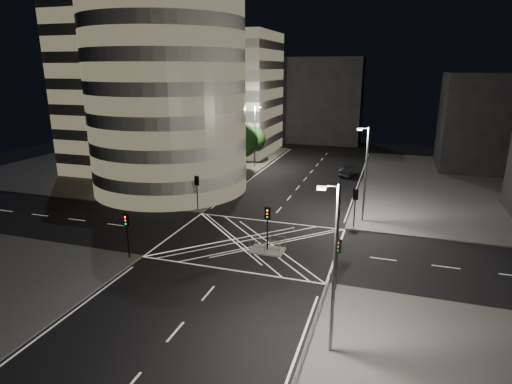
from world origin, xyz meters
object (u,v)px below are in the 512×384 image
(traffic_signal_nl, at_px, (127,228))
(street_lamp_left_near, at_px, (210,155))
(traffic_signal_island, at_px, (268,221))
(sedan, at_px, (348,171))
(traffic_signal_nr, at_px, (337,255))
(traffic_signal_fr, at_px, (355,201))
(street_lamp_right_far, at_px, (365,171))
(street_lamp_right_near, at_px, (334,265))
(street_lamp_left_far, at_px, (255,134))
(traffic_signal_fl, at_px, (197,187))
(central_island, at_px, (267,250))

(traffic_signal_nl, xyz_separation_m, street_lamp_left_near, (-0.64, 18.80, 2.63))
(traffic_signal_island, xyz_separation_m, sedan, (3.86, 30.40, -2.15))
(traffic_signal_nr, xyz_separation_m, street_lamp_left_near, (-18.24, 18.80, 2.63))
(traffic_signal_fr, xyz_separation_m, street_lamp_right_far, (0.64, 2.20, 2.63))
(street_lamp_left_near, height_order, street_lamp_right_near, same)
(traffic_signal_nl, bearing_deg, street_lamp_left_far, 90.99)
(traffic_signal_fl, relative_size, traffic_signal_nl, 1.00)
(central_island, bearing_deg, street_lamp_left_near, 130.27)
(traffic_signal_nr, relative_size, sedan, 0.86)
(traffic_signal_island, bearing_deg, street_lamp_left_near, 130.27)
(traffic_signal_island, height_order, street_lamp_right_near, street_lamp_right_near)
(traffic_signal_fl, xyz_separation_m, street_lamp_right_far, (18.24, 2.20, 2.63))
(street_lamp_left_near, bearing_deg, street_lamp_right_near, -54.03)
(traffic_signal_island, distance_m, street_lamp_right_near, 14.78)
(traffic_signal_fl, height_order, traffic_signal_nr, same)
(traffic_signal_island, bearing_deg, street_lamp_right_far, 54.70)
(traffic_signal_island, relative_size, street_lamp_right_near, 0.40)
(traffic_signal_fr, relative_size, street_lamp_left_near, 0.40)
(central_island, relative_size, traffic_signal_nr, 0.75)
(traffic_signal_nr, xyz_separation_m, street_lamp_right_far, (0.64, 15.80, 2.63))
(traffic_signal_nl, bearing_deg, street_lamp_left_near, 91.94)
(traffic_signal_nl, bearing_deg, street_lamp_right_near, -21.55)
(central_island, bearing_deg, traffic_signal_island, 0.00)
(traffic_signal_nl, bearing_deg, traffic_signal_island, 26.14)
(traffic_signal_fl, distance_m, traffic_signal_island, 13.62)
(sedan, bearing_deg, street_lamp_left_far, 8.37)
(central_island, height_order, street_lamp_right_near, street_lamp_right_near)
(traffic_signal_fr, relative_size, traffic_signal_nr, 1.00)
(traffic_signal_island, distance_m, street_lamp_right_far, 13.13)
(traffic_signal_fl, height_order, street_lamp_left_near, street_lamp_left_near)
(traffic_signal_fr, distance_m, traffic_signal_island, 10.73)
(street_lamp_right_far, relative_size, street_lamp_right_near, 1.00)
(street_lamp_left_near, height_order, street_lamp_left_far, same)
(traffic_signal_nl, distance_m, street_lamp_right_far, 24.27)
(street_lamp_left_far, distance_m, sedan, 16.06)
(traffic_signal_island, height_order, street_lamp_right_far, street_lamp_right_far)
(street_lamp_left_far, relative_size, street_lamp_right_far, 1.00)
(central_island, height_order, traffic_signal_nl, traffic_signal_nl)
(traffic_signal_nr, xyz_separation_m, street_lamp_left_far, (-18.24, 36.80, 2.63))
(traffic_signal_nl, bearing_deg, traffic_signal_fr, 37.69)
(traffic_signal_fl, distance_m, street_lamp_right_near, 27.79)
(traffic_signal_fl, height_order, street_lamp_right_near, street_lamp_right_near)
(traffic_signal_nr, bearing_deg, traffic_signal_nl, 180.00)
(traffic_signal_nr, bearing_deg, street_lamp_right_far, 87.70)
(traffic_signal_fr, height_order, street_lamp_left_near, street_lamp_left_near)
(traffic_signal_fl, bearing_deg, street_lamp_left_near, 96.97)
(traffic_signal_island, xyz_separation_m, street_lamp_left_near, (-11.44, 13.50, 2.63))
(traffic_signal_nr, bearing_deg, central_island, 142.07)
(traffic_signal_fl, bearing_deg, traffic_signal_nl, -90.00)
(central_island, height_order, street_lamp_left_near, street_lamp_left_near)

